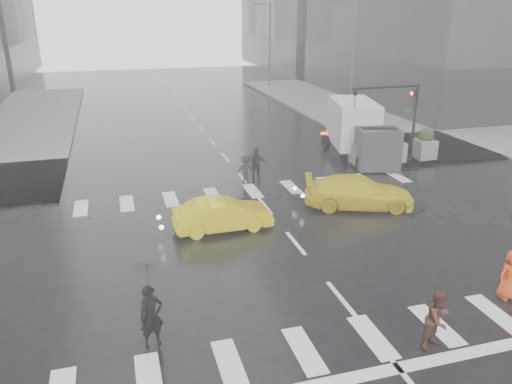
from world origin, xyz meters
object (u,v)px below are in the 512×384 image
object	(u,v)px
traffic_signal_pole	(400,108)
box_truck	(359,129)
pedestrian_brown	(438,319)
taxi_mid	(223,215)
pedestrian_orange	(511,275)

from	to	relation	value
traffic_signal_pole	box_truck	bearing A→B (deg)	131.81
pedestrian_brown	taxi_mid	distance (m)	9.57
traffic_signal_pole	pedestrian_orange	size ratio (longest dim) A/B	2.83
taxi_mid	box_truck	size ratio (longest dim) A/B	0.64
pedestrian_brown	box_truck	size ratio (longest dim) A/B	0.27
taxi_mid	box_truck	bearing A→B (deg)	-53.49
pedestrian_brown	taxi_mid	size ratio (longest dim) A/B	0.43
traffic_signal_pole	pedestrian_brown	bearing A→B (deg)	-117.27
pedestrian_brown	box_truck	bearing A→B (deg)	47.94
pedestrian_orange	taxi_mid	bearing A→B (deg)	135.91
traffic_signal_pole	taxi_mid	distance (m)	13.13
box_truck	pedestrian_orange	bearing A→B (deg)	-86.34
traffic_signal_pole	box_truck	distance (m)	2.69
traffic_signal_pole	pedestrian_brown	size ratio (longest dim) A/B	2.66
pedestrian_brown	taxi_mid	xyz separation A→B (m)	(-3.76, 8.80, -0.20)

